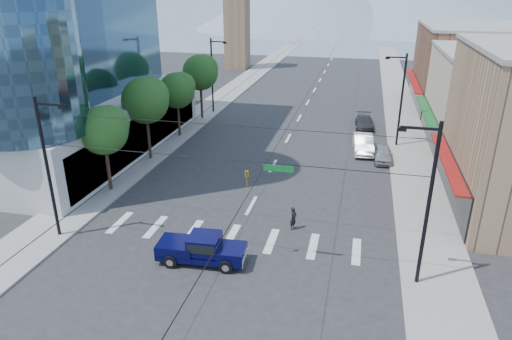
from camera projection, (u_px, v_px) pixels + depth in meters
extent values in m
plane|color=#28282B|center=(228.00, 249.00, 27.55)|extent=(160.00, 160.00, 0.00)
cube|color=gray|center=(227.00, 94.00, 66.13)|extent=(4.00, 120.00, 0.15)
cube|color=gray|center=(399.00, 103.00, 61.01)|extent=(4.00, 120.00, 0.15)
cube|color=#B7B7B2|center=(10.00, 119.00, 44.87)|extent=(29.00, 26.00, 5.00)
cube|color=tan|center=(501.00, 102.00, 43.22)|extent=(12.00, 14.00, 9.00)
cube|color=brown|center=(470.00, 69.00, 57.45)|extent=(12.00, 18.00, 10.00)
cube|color=#8C6B4C|center=(237.00, 19.00, 83.54)|extent=(4.00, 4.00, 18.00)
cone|color=gray|center=(407.00, 2.00, 164.08)|extent=(90.00, 90.00, 18.00)
cylinder|color=black|center=(108.00, 163.00, 34.49)|extent=(0.28, 0.28, 4.55)
sphere|color=#1E4D19|center=(103.00, 130.00, 33.51)|extent=(3.64, 3.64, 3.64)
sphere|color=#1E4D19|center=(110.00, 124.00, 33.54)|extent=(2.86, 2.86, 2.86)
cylinder|color=black|center=(148.00, 133.00, 40.69)|extent=(0.28, 0.28, 5.11)
sphere|color=#1E4D19|center=(145.00, 101.00, 39.59)|extent=(4.09, 4.09, 4.09)
sphere|color=#1E4D19|center=(151.00, 96.00, 39.62)|extent=(3.21, 3.21, 3.21)
cylinder|color=black|center=(179.00, 115.00, 47.10)|extent=(0.28, 0.28, 4.55)
sphere|color=#1E4D19|center=(177.00, 91.00, 46.12)|extent=(3.64, 3.64, 3.64)
sphere|color=#1E4D19|center=(181.00, 86.00, 46.16)|extent=(2.86, 2.86, 2.86)
cylinder|color=black|center=(201.00, 98.00, 53.31)|extent=(0.28, 0.28, 5.11)
sphere|color=#1E4D19|center=(200.00, 73.00, 52.20)|extent=(4.09, 4.09, 4.09)
sphere|color=#1E4D19|center=(204.00, 69.00, 52.24)|extent=(3.21, 3.21, 3.21)
cylinder|color=black|center=(48.00, 171.00, 27.25)|extent=(0.20, 0.20, 9.00)
cylinder|color=black|center=(428.00, 209.00, 22.65)|extent=(0.20, 0.20, 9.00)
cylinder|color=black|center=(219.00, 159.00, 24.31)|extent=(21.60, 0.04, 0.04)
imported|color=gold|center=(247.00, 179.00, 24.39)|extent=(0.16, 0.20, 1.00)
cube|color=#0C6626|center=(278.00, 168.00, 23.72)|extent=(1.60, 0.06, 0.35)
cylinder|color=black|center=(212.00, 76.00, 55.19)|extent=(0.20, 0.20, 9.00)
cube|color=black|center=(218.00, 42.00, 53.45)|extent=(1.80, 0.12, 0.12)
cube|color=black|center=(225.00, 43.00, 53.32)|extent=(0.40, 0.25, 0.18)
cylinder|color=black|center=(401.00, 101.00, 43.38)|extent=(0.20, 0.20, 9.00)
cube|color=black|center=(397.00, 57.00, 42.02)|extent=(1.80, 0.12, 0.12)
cube|color=black|center=(387.00, 58.00, 42.23)|extent=(0.40, 0.25, 0.18)
cube|color=#070736|center=(202.00, 254.00, 26.11)|extent=(5.13, 2.17, 0.32)
cube|color=#070736|center=(232.00, 251.00, 25.70)|extent=(1.58, 1.83, 0.50)
cube|color=#070736|center=(205.00, 243.00, 25.81)|extent=(1.85, 1.80, 1.00)
cube|color=black|center=(204.00, 242.00, 25.77)|extent=(1.67, 1.82, 0.55)
cube|color=#070736|center=(177.00, 246.00, 26.17)|extent=(2.22, 1.97, 0.59)
cube|color=silver|center=(245.00, 258.00, 25.73)|extent=(0.23, 1.74, 0.32)
cube|color=silver|center=(160.00, 250.00, 26.49)|extent=(0.23, 1.74, 0.27)
cylinder|color=black|center=(226.00, 267.00, 25.12)|extent=(0.78, 0.33, 0.77)
cylinder|color=black|center=(232.00, 250.00, 26.71)|extent=(0.78, 0.33, 0.77)
cylinder|color=black|center=(170.00, 262.00, 25.60)|extent=(0.78, 0.33, 0.77)
cylinder|color=black|center=(180.00, 246.00, 27.19)|extent=(0.78, 0.33, 0.77)
imported|color=black|center=(293.00, 218.00, 29.52)|extent=(0.56, 0.67, 1.58)
imported|color=#9E9FA3|center=(383.00, 154.00, 41.06)|extent=(1.72, 3.99, 1.34)
imported|color=white|center=(363.00, 144.00, 43.24)|extent=(2.18, 5.13, 1.64)
imported|color=#323134|center=(364.00, 122.00, 50.48)|extent=(2.20, 4.78, 1.35)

